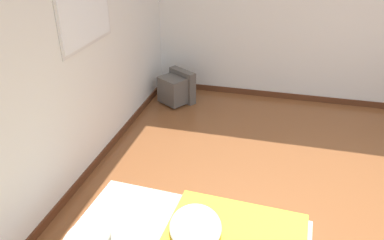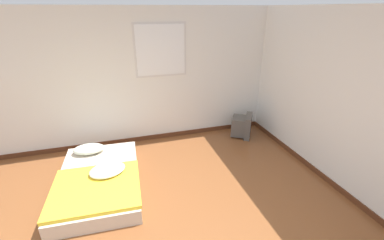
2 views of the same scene
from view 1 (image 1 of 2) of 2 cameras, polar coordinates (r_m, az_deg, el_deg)
wall_back at (r=3.39m, az=-21.94°, el=6.16°), size 8.33×0.08×2.60m
wall_right at (r=5.71m, az=24.82°, el=13.98°), size 0.08×8.21×2.60m
crt_tv at (r=5.60m, az=-2.36°, el=4.86°), size 0.57×0.57×0.48m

